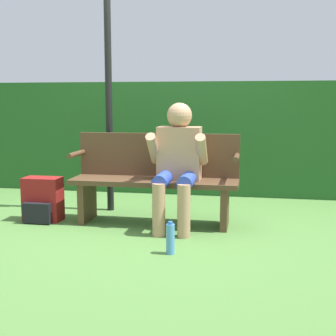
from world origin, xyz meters
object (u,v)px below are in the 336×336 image
water_bottle (170,239)px  parked_car (52,117)px  signpost (108,46)px  person_seated (178,159)px  backpack (42,200)px  park_bench (155,177)px

water_bottle → parked_car: bearing=118.3°
signpost → parked_car: (-4.88, 9.38, -1.07)m
person_seated → parked_car: (-5.67, 9.89, -0.01)m
backpack → parked_car: 10.85m
water_bottle → parked_car: parked_car is taller
park_bench → person_seated: bearing=-27.2°
backpack → signpost: (0.51, 0.54, 1.49)m
park_bench → water_bottle: park_bench is taller
backpack → signpost: signpost is taller
park_bench → parked_car: (-5.44, 9.77, 0.18)m
backpack → signpost: 1.66m
person_seated → backpack: size_ratio=2.69×
park_bench → person_seated: size_ratio=1.38×
signpost → water_bottle: bearing=-55.6°
park_bench → person_seated: 0.32m
park_bench → water_bottle: (0.30, -0.88, -0.31)m
signpost → park_bench: bearing=-34.3°
park_bench → water_bottle: 0.99m
backpack → signpost: bearing=46.7°
park_bench → parked_car: parked_car is taller
park_bench → water_bottle: size_ratio=6.21×
person_seated → parked_car: parked_car is taller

